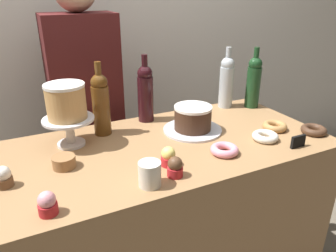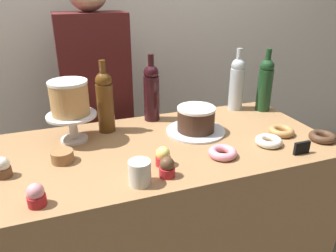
% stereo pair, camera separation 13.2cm
% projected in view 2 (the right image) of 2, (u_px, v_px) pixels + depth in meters
% --- Properties ---
extents(back_wall, '(6.00, 0.05, 2.60)m').
position_uv_depth(back_wall, '(118.00, 25.00, 1.99)').
color(back_wall, silver).
rests_on(back_wall, ground_plane).
extents(display_counter, '(1.38, 0.68, 0.90)m').
position_uv_depth(display_counter, '(168.00, 228.00, 1.54)').
color(display_counter, '#997047').
rests_on(display_counter, ground_plane).
extents(cake_stand_pedestal, '(0.21, 0.21, 0.12)m').
position_uv_depth(cake_stand_pedestal, '(73.00, 123.00, 1.35)').
color(cake_stand_pedestal, silver).
rests_on(cake_stand_pedestal, display_counter).
extents(white_layer_cake, '(0.16, 0.16, 0.14)m').
position_uv_depth(white_layer_cake, '(69.00, 98.00, 1.31)').
color(white_layer_cake, tan).
rests_on(white_layer_cake, cake_stand_pedestal).
extents(silver_serving_platter, '(0.27, 0.27, 0.01)m').
position_uv_depth(silver_serving_platter, '(196.00, 131.00, 1.46)').
color(silver_serving_platter, silver).
rests_on(silver_serving_platter, display_counter).
extents(chocolate_round_cake, '(0.17, 0.17, 0.11)m').
position_uv_depth(chocolate_round_cake, '(196.00, 119.00, 1.44)').
color(chocolate_round_cake, '#3D2619').
rests_on(chocolate_round_cake, silver_serving_platter).
extents(wine_bottle_green, '(0.08, 0.08, 0.33)m').
position_uv_depth(wine_bottle_green, '(265.00, 84.00, 1.68)').
color(wine_bottle_green, '#193D1E').
rests_on(wine_bottle_green, display_counter).
extents(wine_bottle_clear, '(0.08, 0.08, 0.33)m').
position_uv_depth(wine_bottle_clear, '(237.00, 83.00, 1.69)').
color(wine_bottle_clear, '#B2BCC1').
rests_on(wine_bottle_clear, display_counter).
extents(wine_bottle_dark_red, '(0.08, 0.08, 0.33)m').
position_uv_depth(wine_bottle_dark_red, '(152.00, 92.00, 1.55)').
color(wine_bottle_dark_red, black).
rests_on(wine_bottle_dark_red, display_counter).
extents(wine_bottle_amber, '(0.08, 0.08, 0.33)m').
position_uv_depth(wine_bottle_amber, '(105.00, 101.00, 1.42)').
color(wine_bottle_amber, '#5B3814').
rests_on(wine_bottle_amber, display_counter).
extents(cupcake_vanilla, '(0.06, 0.06, 0.07)m').
position_uv_depth(cupcake_vanilla, '(2.00, 168.00, 1.11)').
color(cupcake_vanilla, brown).
rests_on(cupcake_vanilla, display_counter).
extents(cupcake_lemon, '(0.06, 0.06, 0.07)m').
position_uv_depth(cupcake_lemon, '(163.00, 157.00, 1.18)').
color(cupcake_lemon, red).
rests_on(cupcake_lemon, display_counter).
extents(cupcake_chocolate, '(0.06, 0.06, 0.07)m').
position_uv_depth(cupcake_chocolate, '(167.00, 167.00, 1.11)').
color(cupcake_chocolate, red).
rests_on(cupcake_chocolate, display_counter).
extents(cupcake_strawberry, '(0.06, 0.06, 0.07)m').
position_uv_depth(cupcake_strawberry, '(36.00, 195.00, 0.96)').
color(cupcake_strawberry, red).
rests_on(cupcake_strawberry, display_counter).
extents(donut_sugar, '(0.11, 0.11, 0.03)m').
position_uv_depth(donut_sugar, '(269.00, 141.00, 1.34)').
color(donut_sugar, silver).
rests_on(donut_sugar, display_counter).
extents(donut_pink, '(0.11, 0.11, 0.03)m').
position_uv_depth(donut_pink, '(223.00, 153.00, 1.25)').
color(donut_pink, pink).
rests_on(donut_pink, display_counter).
extents(donut_maple, '(0.11, 0.11, 0.03)m').
position_uv_depth(donut_maple, '(281.00, 131.00, 1.44)').
color(donut_maple, '#B27F47').
rests_on(donut_maple, display_counter).
extents(donut_chocolate, '(0.11, 0.11, 0.03)m').
position_uv_depth(donut_chocolate, '(322.00, 137.00, 1.38)').
color(donut_chocolate, '#472D1E').
rests_on(donut_chocolate, display_counter).
extents(cookie_stack, '(0.08, 0.08, 0.04)m').
position_uv_depth(cookie_stack, '(62.00, 156.00, 1.21)').
color(cookie_stack, olive).
rests_on(cookie_stack, display_counter).
extents(price_sign_chalkboard, '(0.07, 0.01, 0.05)m').
position_uv_depth(price_sign_chalkboard, '(302.00, 148.00, 1.26)').
color(price_sign_chalkboard, black).
rests_on(price_sign_chalkboard, display_counter).
extents(coffee_cup_ceramic, '(0.08, 0.08, 0.08)m').
position_uv_depth(coffee_cup_ceramic, '(140.00, 173.00, 1.06)').
color(coffee_cup_ceramic, silver).
rests_on(coffee_cup_ceramic, display_counter).
extents(barista_figure, '(0.36, 0.22, 1.60)m').
position_uv_depth(barista_figure, '(99.00, 117.00, 1.82)').
color(barista_figure, black).
rests_on(barista_figure, ground_plane).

